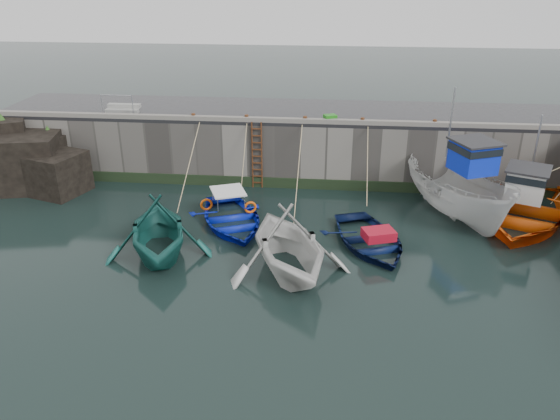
# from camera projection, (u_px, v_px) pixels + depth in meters

# --- Properties ---
(ground) EXTENTS (120.00, 120.00, 0.00)m
(ground) POSITION_uv_depth(u_px,v_px,m) (278.00, 308.00, 16.96)
(ground) COLOR black
(ground) RESTS_ON ground
(quay_back) EXTENTS (30.00, 5.00, 3.00)m
(quay_back) POSITION_uv_depth(u_px,v_px,m) (303.00, 142.00, 27.68)
(quay_back) COLOR slate
(quay_back) RESTS_ON ground
(road_back) EXTENTS (30.00, 5.00, 0.16)m
(road_back) POSITION_uv_depth(u_px,v_px,m) (303.00, 112.00, 27.03)
(road_back) COLOR black
(road_back) RESTS_ON quay_back
(kerb_back) EXTENTS (30.00, 0.30, 0.20)m
(kerb_back) POSITION_uv_depth(u_px,v_px,m) (301.00, 121.00, 24.83)
(kerb_back) COLOR slate
(kerb_back) RESTS_ON road_back
(algae_back) EXTENTS (30.00, 0.08, 0.50)m
(algae_back) POSITION_uv_depth(u_px,v_px,m) (299.00, 184.00, 25.89)
(algae_back) COLOR black
(algae_back) RESTS_ON ground
(rock_outcrop) EXTENTS (5.85, 4.24, 3.41)m
(rock_outcrop) POSITION_uv_depth(u_px,v_px,m) (27.00, 160.00, 25.87)
(rock_outcrop) COLOR black
(rock_outcrop) RESTS_ON ground
(ladder) EXTENTS (0.51, 0.08, 3.20)m
(ladder) POSITION_uv_depth(u_px,v_px,m) (257.00, 156.00, 25.48)
(ladder) COLOR #3F1E0F
(ladder) RESTS_ON ground
(boat_near_white) EXTENTS (5.41, 5.84, 2.54)m
(boat_near_white) POSITION_uv_depth(u_px,v_px,m) (160.00, 253.00, 20.19)
(boat_near_white) COLOR #195A52
(boat_near_white) RESTS_ON ground
(boat_near_white_rope) EXTENTS (0.04, 5.12, 3.10)m
(boat_near_white_rope) POSITION_uv_depth(u_px,v_px,m) (191.00, 203.00, 24.45)
(boat_near_white_rope) COLOR tan
(boat_near_white_rope) RESTS_ON ground
(boat_near_blue) EXTENTS (4.90, 5.64, 0.98)m
(boat_near_blue) POSITION_uv_depth(u_px,v_px,m) (232.00, 224.00, 22.46)
(boat_near_blue) COLOR #0C1FB7
(boat_near_blue) RESTS_ON ground
(boat_near_blue_rope) EXTENTS (0.04, 3.10, 3.10)m
(boat_near_blue_rope) POSITION_uv_depth(u_px,v_px,m) (244.00, 193.00, 25.49)
(boat_near_blue_rope) COLOR tan
(boat_near_blue_rope) RESTS_ON ground
(boat_near_blacktrim) EXTENTS (6.15, 6.52, 2.73)m
(boat_near_blacktrim) POSITION_uv_depth(u_px,v_px,m) (288.00, 271.00, 19.01)
(boat_near_blacktrim) COLOR silver
(boat_near_blacktrim) RESTS_ON ground
(boat_near_blacktrim_rope) EXTENTS (0.04, 5.84, 3.10)m
(boat_near_blacktrim_rope) POSITION_uv_depth(u_px,v_px,m) (298.00, 211.00, 23.65)
(boat_near_blacktrim_rope) COLOR tan
(boat_near_blacktrim_rope) RESTS_ON ground
(boat_near_navy) EXTENTS (4.60, 5.42, 0.95)m
(boat_near_navy) POSITION_uv_depth(u_px,v_px,m) (369.00, 245.00, 20.80)
(boat_near_navy) COLOR #0A163F
(boat_near_navy) RESTS_ON ground
(boat_near_navy_rope) EXTENTS (0.04, 3.95, 3.10)m
(boat_near_navy_rope) POSITION_uv_depth(u_px,v_px,m) (365.00, 203.00, 24.42)
(boat_near_navy_rope) COLOR tan
(boat_near_navy_rope) RESTS_ON ground
(boat_far_white) EXTENTS (4.86, 7.05, 5.55)m
(boat_far_white) POSITION_uv_depth(u_px,v_px,m) (459.00, 192.00, 22.76)
(boat_far_white) COLOR silver
(boat_far_white) RESTS_ON ground
(boat_far_orange) EXTENTS (7.63, 8.72, 4.50)m
(boat_far_orange) POSITION_uv_depth(u_px,v_px,m) (522.00, 208.00, 22.75)
(boat_far_orange) COLOR #F2540C
(boat_far_orange) RESTS_ON ground
(fish_crate) EXTENTS (0.66, 0.59, 0.33)m
(fish_crate) POSITION_uv_depth(u_px,v_px,m) (330.00, 118.00, 24.93)
(fish_crate) COLOR #1C7815
(fish_crate) RESTS_ON road_back
(railing) EXTENTS (1.60, 1.05, 1.00)m
(railing) POSITION_uv_depth(u_px,v_px,m) (123.00, 108.00, 26.56)
(railing) COLOR #A5A8AD
(railing) RESTS_ON road_back
(bollard_a) EXTENTS (0.18, 0.18, 0.28)m
(bollard_a) POSITION_uv_depth(u_px,v_px,m) (193.00, 116.00, 25.35)
(bollard_a) COLOR #3F1E0F
(bollard_a) RESTS_ON road_back
(bollard_b) EXTENTS (0.18, 0.18, 0.28)m
(bollard_b) POSITION_uv_depth(u_px,v_px,m) (247.00, 118.00, 25.12)
(bollard_b) COLOR #3F1E0F
(bollard_b) RESTS_ON road_back
(bollard_c) EXTENTS (0.18, 0.18, 0.28)m
(bollard_c) POSITION_uv_depth(u_px,v_px,m) (305.00, 119.00, 24.88)
(bollard_c) COLOR #3F1E0F
(bollard_c) RESTS_ON road_back
(bollard_d) EXTENTS (0.18, 0.18, 0.28)m
(bollard_d) POSITION_uv_depth(u_px,v_px,m) (362.00, 121.00, 24.65)
(bollard_d) COLOR #3F1E0F
(bollard_d) RESTS_ON road_back
(bollard_e) EXTENTS (0.18, 0.18, 0.28)m
(bollard_e) POSITION_uv_depth(u_px,v_px,m) (435.00, 123.00, 24.36)
(bollard_e) COLOR #3F1E0F
(bollard_e) RESTS_ON road_back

